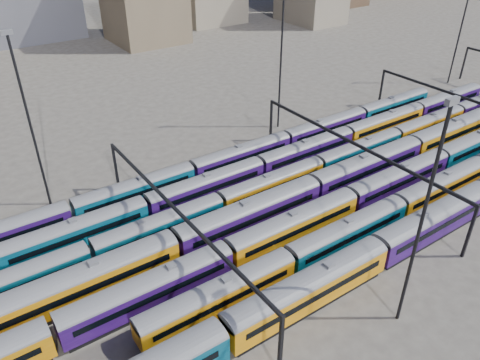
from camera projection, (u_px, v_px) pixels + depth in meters
ground at (300, 208)px, 69.02m from camera, size 500.00×500.00×0.00m
rake_0 at (435, 218)px, 62.01m from camera, size 155.40×3.24×5.48m
rake_1 at (442, 184)px, 69.96m from camera, size 98.66×2.89×4.86m
rake_2 at (294, 223)px, 61.42m from camera, size 145.19×3.03×5.11m
rake_3 at (313, 186)px, 68.60m from camera, size 136.26×3.32×5.61m
rake_4 at (318, 165)px, 75.15m from camera, size 112.17×2.74×4.59m
rake_5 at (207, 184)px, 69.88m from camera, size 137.92×2.88×4.85m
rake_6 at (192, 170)px, 73.59m from camera, size 114.35×2.79×4.69m
gantry_1 at (176, 216)px, 55.78m from camera, size 0.35×40.35×8.03m
gantry_2 at (353, 149)px, 70.30m from camera, size 0.35×40.35×8.03m
gantry_3 at (470, 105)px, 84.82m from camera, size 0.35×40.35×8.03m
mast_1 at (29, 118)px, 62.58m from camera, size 1.40×0.50×25.60m
mast_2 at (423, 214)px, 43.86m from camera, size 1.40×0.50×25.60m
mast_3 at (281, 57)px, 85.76m from camera, size 1.40×0.50×25.60m
mast_5 at (462, 24)px, 107.16m from camera, size 1.40×0.50×25.60m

